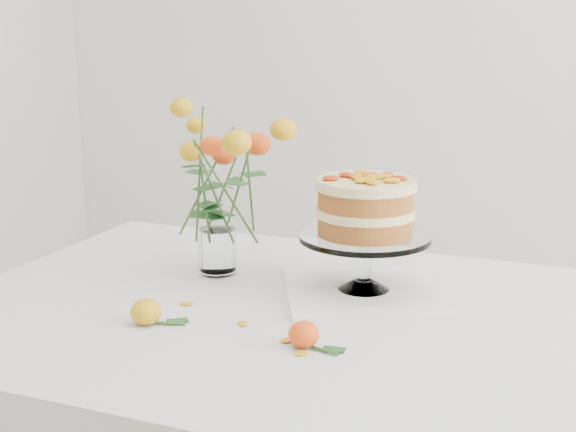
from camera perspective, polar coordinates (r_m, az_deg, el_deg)
name	(u,v)px	position (r m, az deg, el deg)	size (l,w,h in m)	color
table	(327,357)	(1.48, 2.76, -10.00)	(1.43, 0.93, 0.76)	tan
napkin	(363,291)	(1.56, 5.39, -5.34)	(0.30, 0.30, 0.01)	silver
cake_stand	(365,213)	(1.52, 5.52, 0.23)	(0.25, 0.25, 0.23)	white
rose_vase	(216,167)	(1.63, -5.16, 3.46)	(0.29, 0.29, 0.38)	white
loose_rose_near	(146,312)	(1.42, -10.07, -6.74)	(0.10, 0.05, 0.05)	yellow
loose_rose_far	(304,334)	(1.31, 1.14, -8.42)	(0.09, 0.05, 0.04)	red
stray_petal_a	(243,324)	(1.41, -3.23, -7.65)	(0.03, 0.02, 0.00)	orange
stray_petal_b	(287,340)	(1.33, -0.04, -8.84)	(0.03, 0.02, 0.00)	orange
stray_petal_c	(301,353)	(1.29, 0.95, -9.73)	(0.03, 0.02, 0.00)	orange
stray_petal_d	(186,304)	(1.51, -7.26, -6.23)	(0.03, 0.02, 0.00)	orange
stray_petal_e	(147,314)	(1.47, -9.97, -6.85)	(0.03, 0.02, 0.00)	orange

